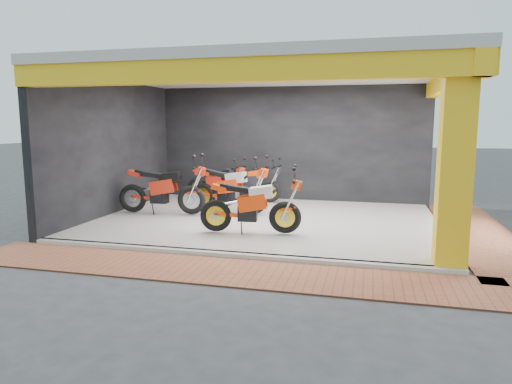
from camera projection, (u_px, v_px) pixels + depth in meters
ground at (244, 243)px, 9.23m from camera, size 80.00×80.00×0.00m
showroom_floor at (266, 221)px, 11.14m from camera, size 8.00×6.00×0.10m
showroom_ceiling at (267, 72)px, 10.61m from camera, size 8.40×6.40×0.20m
back_wall at (289, 145)px, 13.86m from camera, size 8.20×0.20×3.50m
left_wall at (113, 149)px, 11.88m from camera, size 0.20×6.20×3.50m
corner_column at (455, 165)px, 7.35m from camera, size 0.50×0.50×3.50m
header_beam_front at (228, 71)px, 7.78m from camera, size 8.40×0.30×0.40m
header_beam_right at (450, 81)px, 9.69m from camera, size 0.30×6.40×0.40m
floor_kerb at (229, 255)px, 8.25m from camera, size 8.00×0.20×0.10m
paver_front at (215, 270)px, 7.51m from camera, size 9.00×1.40×0.03m
paver_right at (479, 234)px, 9.99m from camera, size 1.40×7.00×0.03m
moto_hero at (285, 202)px, 9.45m from camera, size 2.36×1.12×1.39m
moto_row_a at (254, 186)px, 11.55m from camera, size 2.49×1.35×1.44m
moto_row_b at (191, 186)px, 11.44m from camera, size 2.50×1.08×1.49m
moto_row_c at (271, 181)px, 13.29m from camera, size 2.17×1.05×1.27m
moto_row_d at (234, 181)px, 13.19m from camera, size 2.22×1.28×1.28m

